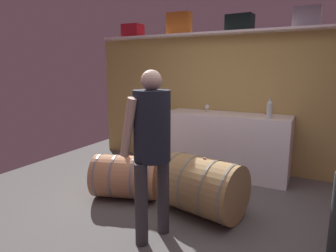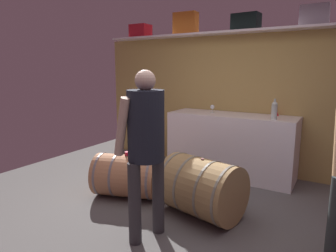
% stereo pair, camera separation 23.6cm
% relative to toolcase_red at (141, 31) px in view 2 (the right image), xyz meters
% --- Properties ---
extents(ground_plane, '(6.43, 7.53, 0.02)m').
position_rel_toolcase_red_xyz_m(ground_plane, '(1.91, -1.47, -2.32)').
color(ground_plane, '#575554').
extents(back_wall_panel, '(5.23, 0.10, 2.17)m').
position_rel_toolcase_red_xyz_m(back_wall_panel, '(1.91, 0.15, -1.23)').
color(back_wall_panel, tan).
rests_on(back_wall_panel, ground).
extents(high_shelf_board, '(4.81, 0.40, 0.03)m').
position_rel_toolcase_red_xyz_m(high_shelf_board, '(1.91, 0.00, -0.13)').
color(high_shelf_board, white).
rests_on(high_shelf_board, back_wall_panel).
extents(toolcase_red, '(0.34, 0.29, 0.22)m').
position_rel_toolcase_red_xyz_m(toolcase_red, '(0.00, 0.00, 0.00)').
color(toolcase_red, red).
rests_on(toolcase_red, high_shelf_board).
extents(toolcase_orange, '(0.40, 0.21, 0.35)m').
position_rel_toolcase_red_xyz_m(toolcase_orange, '(0.92, 0.00, 0.06)').
color(toolcase_orange, orange).
rests_on(toolcase_orange, high_shelf_board).
extents(toolcase_black, '(0.41, 0.28, 0.24)m').
position_rel_toolcase_red_xyz_m(toolcase_black, '(1.92, 0.00, 0.01)').
color(toolcase_black, black).
rests_on(toolcase_black, high_shelf_board).
extents(toolcase_grey, '(0.36, 0.21, 0.27)m').
position_rel_toolcase_red_xyz_m(toolcase_grey, '(2.84, 0.00, 0.02)').
color(toolcase_grey, gray).
rests_on(toolcase_grey, high_shelf_board).
extents(work_cabinet, '(1.91, 0.63, 0.96)m').
position_rel_toolcase_red_xyz_m(work_cabinet, '(1.84, -0.22, -1.83)').
color(work_cabinet, white).
rests_on(work_cabinet, ground).
extents(wine_bottle_clear, '(0.08, 0.08, 0.28)m').
position_rel_toolcase_red_xyz_m(wine_bottle_clear, '(2.49, -0.39, -1.22)').
color(wine_bottle_clear, '#B6C1B9').
rests_on(wine_bottle_clear, work_cabinet).
extents(wine_glass, '(0.07, 0.07, 0.12)m').
position_rel_toolcase_red_xyz_m(wine_glass, '(1.50, -0.18, -1.27)').
color(wine_glass, white).
rests_on(wine_glass, work_cabinet).
extents(red_funnel, '(0.11, 0.11, 0.12)m').
position_rel_toolcase_red_xyz_m(red_funnel, '(2.43, -0.01, -1.29)').
color(red_funnel, red).
rests_on(red_funnel, work_cabinet).
extents(wine_barrel_near, '(0.94, 0.76, 0.56)m').
position_rel_toolcase_red_xyz_m(wine_barrel_near, '(0.96, -1.68, -2.03)').
color(wine_barrel_near, '#B17750').
rests_on(wine_barrel_near, ground).
extents(wine_barrel_far, '(0.96, 0.81, 0.67)m').
position_rel_toolcase_red_xyz_m(wine_barrel_far, '(2.01, -1.66, -1.98)').
color(wine_barrel_far, '#9A794B').
rests_on(wine_barrel_far, ground).
extents(tasting_cup, '(0.07, 0.07, 0.04)m').
position_rel_toolcase_red_xyz_m(tasting_cup, '(0.97, -1.68, -1.73)').
color(tasting_cup, red).
rests_on(tasting_cup, wine_barrel_near).
extents(visitor_tasting, '(0.44, 0.52, 1.63)m').
position_rel_toolcase_red_xyz_m(visitor_tasting, '(1.73, -2.34, -1.31)').
color(visitor_tasting, '#333135').
rests_on(visitor_tasting, ground).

